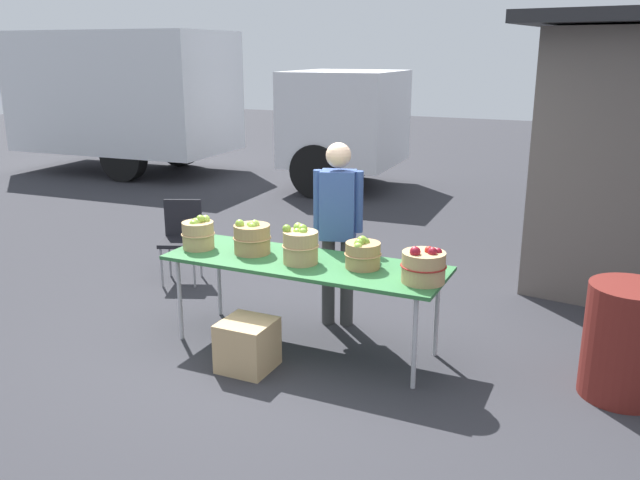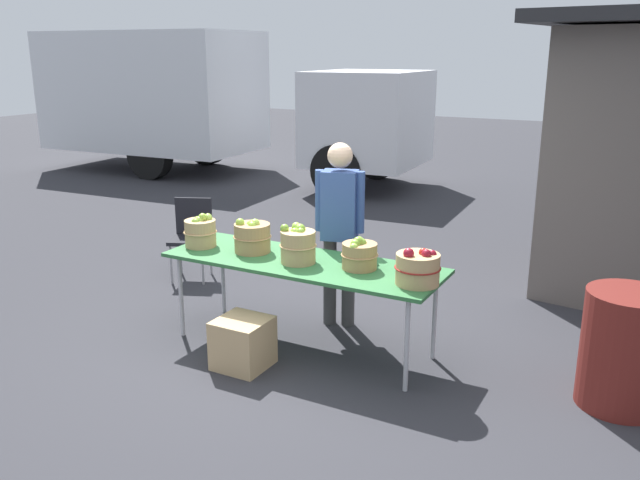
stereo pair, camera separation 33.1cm
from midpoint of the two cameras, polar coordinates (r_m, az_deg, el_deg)
ground_plane at (r=5.62m, az=0.23°, el=-9.13°), size 40.00×40.00×0.00m
market_table at (r=5.35m, az=0.24°, el=-2.23°), size 2.30×0.76×0.75m
apple_basket_green_0 at (r=5.77m, az=-8.65°, el=0.72°), size 0.29×0.29×0.29m
apple_basket_green_1 at (r=5.56m, az=-4.17°, el=0.28°), size 0.32×0.32×0.29m
apple_basket_green_2 at (r=5.26m, az=-0.11°, el=-0.43°), size 0.30×0.30×0.31m
apple_basket_green_3 at (r=5.15m, az=5.24°, el=-1.26°), size 0.29×0.29×0.26m
apple_basket_red_0 at (r=4.86m, az=10.35°, el=-2.42°), size 0.34×0.34×0.29m
vendor_adult at (r=5.75m, az=3.34°, el=1.67°), size 0.42×0.29×1.64m
box_truck at (r=13.49m, az=-9.77°, el=11.94°), size 7.80×2.57×2.75m
folding_chair at (r=7.22m, az=-9.70°, el=0.69°), size 0.52×0.52×0.86m
trash_barrel at (r=5.11m, az=26.43°, el=-8.47°), size 0.58×0.58×0.83m
produce_crate at (r=5.22m, az=-4.84°, el=-8.84°), size 0.39×0.39×0.39m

